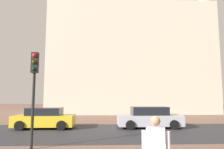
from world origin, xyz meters
The scene contains 6 objects.
ground_plane centered at (0.00, 10.00, 0.00)m, with size 120.00×120.00×0.00m, color brown.
street_asphalt_strip centered at (0.00, 8.05, 0.00)m, with size 120.00×7.42×0.00m, color #2D2D33.
landmark_building centered at (3.54, 25.85, 9.98)m, with size 22.94×10.97×36.18m.
car_yellow centered at (-4.51, 9.68, 0.69)m, with size 4.12×2.08×1.44m.
car_silver centered at (2.94, 9.68, 0.71)m, with size 4.53×2.02×1.50m.
traffic_light_pole centered at (-3.41, 3.73, 2.90)m, with size 0.28×0.34×4.11m.
Camera 1 is at (-0.43, -5.28, 2.13)m, focal length 33.05 mm.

